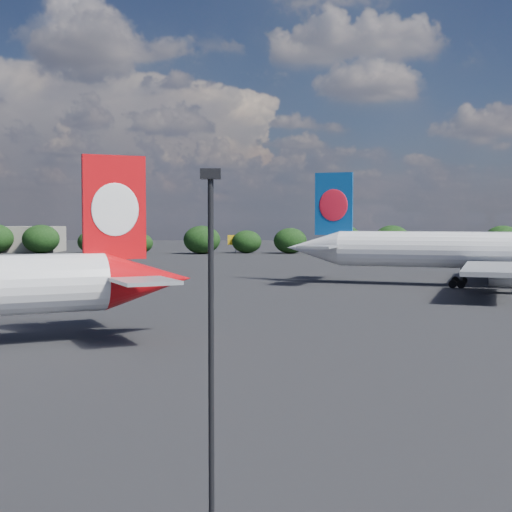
{
  "coord_description": "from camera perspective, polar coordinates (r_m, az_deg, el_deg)",
  "views": [
    {
      "loc": [
        15.42,
        -34.43,
        10.43
      ],
      "look_at": [
        16.0,
        12.0,
        8.0
      ],
      "focal_mm": 50.0,
      "sensor_mm": 36.0,
      "label": 1
    }
  ],
  "objects": [
    {
      "name": "ground",
      "position": [
        96.25,
        -9.95,
        -3.27
      ],
      "size": [
        500.0,
        500.0,
        0.0
      ],
      "primitive_type": "plane",
      "color": "black",
      "rests_on": "ground"
    },
    {
      "name": "china_southern_airliner",
      "position": [
        114.06,
        16.39,
        0.38
      ],
      "size": [
        53.39,
        51.3,
        17.92
      ],
      "color": "white",
      "rests_on": "ground"
    },
    {
      "name": "apron_lamp_post",
      "position": [
        19.58,
        -3.61,
        -8.47
      ],
      "size": [
        0.55,
        0.3,
        11.77
      ],
      "color": "black",
      "rests_on": "ground"
    },
    {
      "name": "highway_sign",
      "position": [
        213.19,
        -9.74,
        0.99
      ],
      "size": [
        6.0,
        0.3,
        4.5
      ],
      "color": "#13621D",
      "rests_on": "ground"
    },
    {
      "name": "billboard_yellow",
      "position": [
        216.56,
        -1.62,
        1.26
      ],
      "size": [
        5.0,
        0.3,
        5.5
      ],
      "color": "yellow",
      "rests_on": "ground"
    },
    {
      "name": "horizon_treeline",
      "position": [
        215.93,
        -5.89,
        1.3
      ],
      "size": [
        206.76,
        16.74,
        9.24
      ],
      "color": "black",
      "rests_on": "ground"
    }
  ]
}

